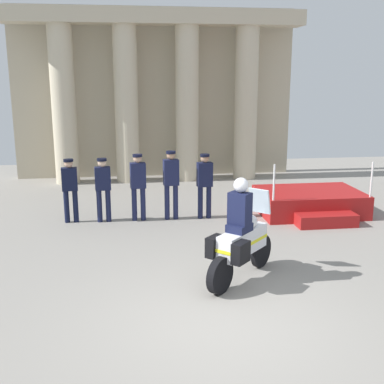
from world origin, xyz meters
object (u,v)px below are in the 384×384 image
Objects in this scene: officer_in_row_1 at (103,185)px; motorcycle_with_rider at (240,238)px; officer_in_row_0 at (70,185)px; officer_in_row_2 at (138,182)px; officer_in_row_3 at (171,179)px; reviewing_stand at (310,203)px; officer_in_row_4 at (205,181)px.

motorcycle_with_rider reaches higher than officer_in_row_1.
officer_in_row_0 is 5.27m from motorcycle_with_rider.
officer_in_row_2 is 0.90× the size of motorcycle_with_rider.
reviewing_stand is at bearing 173.43° from officer_in_row_3.
officer_in_row_1 reaches higher than reviewing_stand.
officer_in_row_0 is 2.52m from officer_in_row_3.
officer_in_row_1 is 0.95× the size of officer_in_row_2.
officer_in_row_4 reaches higher than reviewing_stand.
officer_in_row_4 is (2.56, -0.02, 0.03)m from officer_in_row_1.
motorcycle_with_rider is (1.71, -3.98, -0.21)m from officer_in_row_2.
officer_in_row_1 is 0.97× the size of officer_in_row_4.
reviewing_stand is at bearing 173.95° from officer_in_row_4.
officer_in_row_1 is at bearing -6.26° from officer_in_row_3.
reviewing_stand is at bearing 172.97° from officer_in_row_0.
officer_in_row_1 is (0.81, -0.06, 0.01)m from officer_in_row_0.
officer_in_row_3 is at bearing 179.86° from reviewing_stand.
reviewing_stand is 1.52× the size of officer_in_row_3.
reviewing_stand is 1.42× the size of motorcycle_with_rider.
officer_in_row_4 is (-2.86, -0.02, 0.69)m from reviewing_stand.
officer_in_row_2 is (-4.55, 0.02, 0.71)m from reviewing_stand.
officer_in_row_2 is (0.87, 0.01, 0.05)m from officer_in_row_1.
motorcycle_with_rider is at bearing 106.77° from officer_in_row_2.
officer_in_row_3 reaches higher than officer_in_row_4.
officer_in_row_2 is at bearing 171.88° from officer_in_row_0.
officer_in_row_3 is (2.52, -0.06, 0.09)m from officer_in_row_0.
officer_in_row_2 reaches higher than officer_in_row_4.
officer_in_row_4 is (1.69, -0.03, -0.01)m from officer_in_row_2.
officer_in_row_4 is 0.88× the size of motorcycle_with_rider.
officer_in_row_1 is 1.71m from officer_in_row_3.
motorcycle_with_rider is at bearing 123.65° from officer_in_row_0.
officer_in_row_1 is at bearing 76.70° from motorcycle_with_rider.
reviewing_stand is 1.60× the size of officer_in_row_4.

